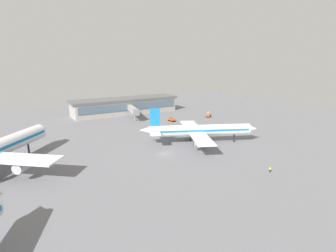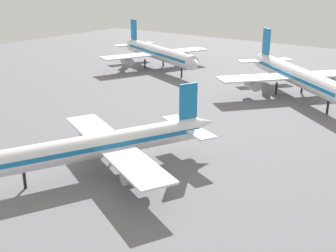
{
  "view_description": "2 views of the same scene",
  "coord_description": "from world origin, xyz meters",
  "px_view_note": "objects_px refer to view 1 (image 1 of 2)",
  "views": [
    {
      "loc": [
        45.09,
        75.45,
        31.46
      ],
      "look_at": [
        -10.43,
        -15.66,
        5.49
      ],
      "focal_mm": 28.43,
      "sensor_mm": 36.0,
      "label": 1
    },
    {
      "loc": [
        -69.29,
        -56.77,
        34.24
      ],
      "look_at": [
        -0.03,
        -5.11,
        3.92
      ],
      "focal_mm": 46.92,
      "sensor_mm": 36.0,
      "label": 2
    }
  ],
  "objects_px": {
    "fuel_truck": "(208,114)",
    "ground_crew_worker": "(270,170)",
    "airplane_at_gate": "(199,130)",
    "pushback_tractor": "(171,119)"
  },
  "relations": [
    {
      "from": "fuel_truck",
      "to": "ground_crew_worker",
      "type": "distance_m",
      "value": 80.75
    },
    {
      "from": "ground_crew_worker",
      "to": "airplane_at_gate",
      "type": "bearing_deg",
      "value": 58.71
    },
    {
      "from": "airplane_at_gate",
      "to": "fuel_truck",
      "type": "height_order",
      "value": "airplane_at_gate"
    },
    {
      "from": "ground_crew_worker",
      "to": "fuel_truck",
      "type": "bearing_deg",
      "value": 31.56
    },
    {
      "from": "airplane_at_gate",
      "to": "fuel_truck",
      "type": "distance_m",
      "value": 53.29
    },
    {
      "from": "fuel_truck",
      "to": "airplane_at_gate",
      "type": "bearing_deg",
      "value": -1.48
    },
    {
      "from": "airplane_at_gate",
      "to": "fuel_truck",
      "type": "xyz_separation_m",
      "value": [
        -36.74,
        -38.41,
        -3.83
      ]
    },
    {
      "from": "airplane_at_gate",
      "to": "pushback_tractor",
      "type": "distance_m",
      "value": 41.05
    },
    {
      "from": "fuel_truck",
      "to": "ground_crew_worker",
      "type": "relative_size",
      "value": 3.56
    },
    {
      "from": "fuel_truck",
      "to": "ground_crew_worker",
      "type": "xyz_separation_m",
      "value": [
        36.64,
        71.96,
        -0.54
      ]
    }
  ]
}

